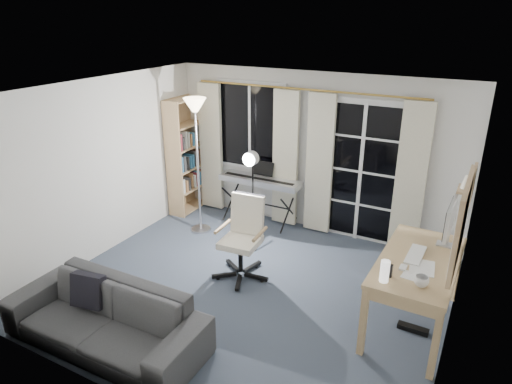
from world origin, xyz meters
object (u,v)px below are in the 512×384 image
Objects in this scene: torchiere_lamp at (196,126)px; keyboard_piano at (260,182)px; desk at (418,268)px; sofa at (103,310)px; monitor at (450,220)px; bookshelf at (187,157)px; office_chair at (244,229)px; studio_light at (251,170)px; mug at (422,280)px.

torchiere_lamp is 1.57× the size of keyboard_piano.
desk is 0.72× the size of sofa.
monitor is (3.51, -0.36, -0.54)m from torchiere_lamp.
torchiere_lamp reaches higher than bookshelf.
torchiere_lamp reaches higher than office_chair.
monitor reaches higher than sofa.
studio_light is (0.27, -0.77, 0.46)m from keyboard_piano.
bookshelf is 1.82× the size of office_chair.
desk is (4.00, -1.47, -0.20)m from bookshelf.
bookshelf is 1.21m from torchiere_lamp.
mug is at bearing -21.04° from torchiere_lamp.
desk is at bearing -112.39° from monitor.
bookshelf is 14.44× the size of mug.
bookshelf is 1.46× the size of keyboard_piano.
mug is (3.42, -1.31, -0.78)m from torchiere_lamp.
sofa is at bearing -140.86° from monitor.
office_chair is at bearing 165.34° from mug.
keyboard_piano is (1.38, -0.01, -0.19)m from bookshelf.
bookshelf is at bearing 154.39° from mug.
mug is 3.09m from sofa.
studio_light is (0.97, -0.12, -0.47)m from torchiere_lamp.
keyboard_piano is at bearing 144.26° from mug.
keyboard_piano is at bearing 105.63° from office_chair.
mug is at bearing -26.78° from bookshelf.
studio_light is at bearing 154.10° from mug.
sofa is (-2.87, -2.24, -0.70)m from monitor.
bookshelf is at bearing 167.55° from monitor.
keyboard_piano is 2.25× the size of monitor.
monitor is at bearing 4.60° from office_chair.
mug is (-0.10, -0.95, -0.24)m from monitor.
monitor is at bearing 37.16° from sofa.
bookshelf is 0.93× the size of torchiere_lamp.
keyboard_piano is at bearing -1.57° from bookshelf.
desk is 2.62× the size of monitor.
monitor is 0.98m from mug.
torchiere_lamp is (0.69, -0.65, 0.75)m from bookshelf.
mug reaches higher than desk.
office_chair is at bearing -37.47° from bookshelf.
studio_light is 2.61m from sofa.
desk is at bearing -15.57° from studio_light.
sofa is at bearing -155.06° from mug.
torchiere_lamp is 0.97× the size of sofa.
sofa is at bearing -145.04° from desk.
torchiere_lamp is 3.54m from desk.
keyboard_piano is 0.86× the size of desk.
keyboard_piano is at bearing 152.07° from desk.
bookshelf is 1.40m from keyboard_piano.
bookshelf reaches higher than mug.
monitor is at bearing -5.92° from torchiere_lamp.
studio_light is at bearing -7.35° from torchiere_lamp.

